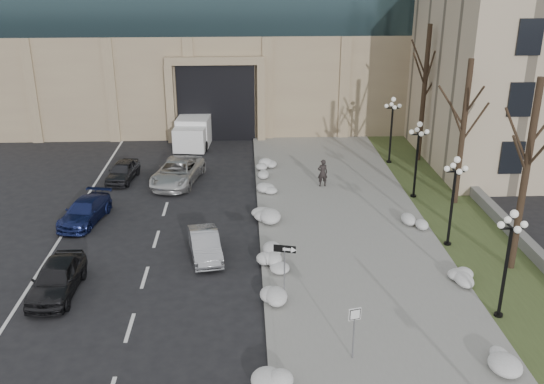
{
  "coord_description": "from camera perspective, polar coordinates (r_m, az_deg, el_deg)",
  "views": [
    {
      "loc": [
        -1.85,
        -14.52,
        13.71
      ],
      "look_at": [
        -0.61,
        11.49,
        3.5
      ],
      "focal_mm": 40.0,
      "sensor_mm": 36.0,
      "label": 1
    }
  ],
  "objects": [
    {
      "name": "snow_clump_g",
      "position": [
        41.5,
        -0.58,
        2.55
      ],
      "size": [
        1.1,
        1.6,
        0.36
      ],
      "primitive_type": "ellipsoid",
      "color": "silver",
      "rests_on": "sidewalk"
    },
    {
      "name": "sidewalk",
      "position": [
        32.07,
        7.17,
        -3.96
      ],
      "size": [
        9.0,
        40.0,
        0.12
      ],
      "primitive_type": "cube",
      "color": "gray",
      "rests_on": "ground"
    },
    {
      "name": "stone_wall",
      "position": [
        36.08,
        20.09,
        -1.7
      ],
      "size": [
        0.5,
        30.0,
        0.7
      ],
      "primitive_type": "cube",
      "color": "slate",
      "rests_on": "ground"
    },
    {
      "name": "keep_sign",
      "position": [
        22.04,
        7.76,
        -12.08
      ],
      "size": [
        0.47,
        0.16,
        2.2
      ],
      "rotation": [
        0.0,
        0.0,
        0.25
      ],
      "color": "slate",
      "rests_on": "ground"
    },
    {
      "name": "car_a",
      "position": [
        27.89,
        -19.6,
        -7.66
      ],
      "size": [
        1.85,
        4.4,
        1.49
      ],
      "primitive_type": "imported",
      "rotation": [
        0.0,
        0.0,
        -0.02
      ],
      "color": "black",
      "rests_on": "ground"
    },
    {
      "name": "snow_clump_f",
      "position": [
        37.08,
        -0.29,
        0.21
      ],
      "size": [
        1.1,
        1.6,
        0.36
      ],
      "primitive_type": "ellipsoid",
      "color": "silver",
      "rests_on": "sidewalk"
    },
    {
      "name": "car_c",
      "position": [
        34.72,
        -17.19,
        -1.74
      ],
      "size": [
        2.58,
        4.61,
        1.26
      ],
      "primitive_type": "imported",
      "rotation": [
        0.0,
        0.0,
        -0.2
      ],
      "color": "navy",
      "rests_on": "ground"
    },
    {
      "name": "snow_clump_j",
      "position": [
        33.41,
        13.5,
        -2.89
      ],
      "size": [
        1.1,
        1.6,
        0.36
      ],
      "primitive_type": "ellipsoid",
      "color": "silver",
      "rests_on": "sidewalk"
    },
    {
      "name": "grass_strip",
      "position": [
        33.77,
        18.12,
        -3.59
      ],
      "size": [
        4.0,
        40.0,
        0.1
      ],
      "primitive_type": "cube",
      "color": "#3B4924",
      "rests_on": "ground"
    },
    {
      "name": "one_way_sign",
      "position": [
        25.07,
        1.55,
        -6.03
      ],
      "size": [
        0.97,
        0.41,
        2.62
      ],
      "rotation": [
        0.0,
        0.0,
        -0.25
      ],
      "color": "slate",
      "rests_on": "ground"
    },
    {
      "name": "snow_clump_e",
      "position": [
        33.28,
        -0.49,
        -2.36
      ],
      "size": [
        1.1,
        1.6,
        0.36
      ],
      "primitive_type": "ellipsoid",
      "color": "silver",
      "rests_on": "sidewalk"
    },
    {
      "name": "tree_near",
      "position": [
        28.56,
        23.08,
        3.64
      ],
      "size": [
        3.2,
        3.2,
        9.0
      ],
      "color": "black",
      "rests_on": "ground"
    },
    {
      "name": "lamppost_b",
      "position": [
        30.76,
        16.73,
        0.23
      ],
      "size": [
        1.18,
        1.18,
        4.76
      ],
      "color": "black",
      "rests_on": "ground"
    },
    {
      "name": "car_b",
      "position": [
        29.59,
        -6.33,
        -4.95
      ],
      "size": [
        1.99,
        4.04,
        1.27
      ],
      "primitive_type": "imported",
      "rotation": [
        0.0,
        0.0,
        0.17
      ],
      "color": "#999BA0",
      "rests_on": "ground"
    },
    {
      "name": "tree_far",
      "position": [
        43.03,
        14.26,
        10.65
      ],
      "size": [
        3.2,
        3.2,
        9.5
      ],
      "color": "black",
      "rests_on": "ground"
    },
    {
      "name": "lamppost_c",
      "position": [
        36.6,
        13.54,
        3.91
      ],
      "size": [
        1.18,
        1.18,
        4.76
      ],
      "color": "black",
      "rests_on": "ground"
    },
    {
      "name": "car_e",
      "position": [
        40.47,
        -13.87,
        1.92
      ],
      "size": [
        1.97,
        3.92,
        1.28
      ],
      "primitive_type": "imported",
      "rotation": [
        0.0,
        0.0,
        -0.12
      ],
      "color": "#2A2B2F",
      "rests_on": "ground"
    },
    {
      "name": "curb",
      "position": [
        31.63,
        -0.91,
        -4.14
      ],
      "size": [
        0.3,
        40.0,
        0.14
      ],
      "primitive_type": "cube",
      "color": "gray",
      "rests_on": "ground"
    },
    {
      "name": "snow_clump_d",
      "position": [
        29.15,
        -0.37,
        -5.98
      ],
      "size": [
        1.1,
        1.6,
        0.36
      ],
      "primitive_type": "ellipsoid",
      "color": "silver",
      "rests_on": "sidewalk"
    },
    {
      "name": "snow_clump_i",
      "position": [
        28.76,
        17.12,
        -7.43
      ],
      "size": [
        1.1,
        1.6,
        0.36
      ],
      "primitive_type": "ellipsoid",
      "color": "silver",
      "rests_on": "sidewalk"
    },
    {
      "name": "lamppost_d",
      "position": [
        42.64,
        11.22,
        6.55
      ],
      "size": [
        1.18,
        1.18,
        4.76
      ],
      "color": "black",
      "rests_on": "ground"
    },
    {
      "name": "pedestrian",
      "position": [
        38.05,
        4.79,
        1.81
      ],
      "size": [
        0.68,
        0.48,
        1.75
      ],
      "primitive_type": "imported",
      "rotation": [
        0.0,
        0.0,
        3.24
      ],
      "color": "black",
      "rests_on": "sidewalk"
    },
    {
      "name": "snow_clump_h",
      "position": [
        23.73,
        21.3,
        -14.7
      ],
      "size": [
        1.1,
        1.6,
        0.36
      ],
      "primitive_type": "ellipsoid",
      "color": "silver",
      "rests_on": "sidewalk"
    },
    {
      "name": "snow_clump_l",
      "position": [
        28.24,
        0.17,
        -6.94
      ],
      "size": [
        1.1,
        1.6,
        0.36
      ],
      "primitive_type": "ellipsoid",
      "color": "silver",
      "rests_on": "sidewalk"
    },
    {
      "name": "lamppost_a",
      "position": [
        25.24,
        21.38,
        -5.11
      ],
      "size": [
        1.18,
        1.18,
        4.76
      ],
      "color": "black",
      "rests_on": "ground"
    },
    {
      "name": "car_d",
      "position": [
        39.27,
        -8.89,
        1.88
      ],
      "size": [
        3.53,
        5.82,
        1.51
      ],
      "primitive_type": "imported",
      "rotation": [
        0.0,
        0.0,
        -0.2
      ],
      "color": "#BDBDBD",
      "rests_on": "ground"
    },
    {
      "name": "box_truck",
      "position": [
        47.89,
        -7.21,
        5.92
      ],
      "size": [
        2.98,
        7.07,
        2.19
      ],
      "rotation": [
        0.0,
        0.0,
        -0.09
      ],
      "color": "white",
      "rests_on": "ground"
    },
    {
      "name": "snow_clump_b",
      "position": [
        21.62,
        0.6,
        -16.94
      ],
      "size": [
        1.1,
        1.6,
        0.36
      ],
      "primitive_type": "ellipsoid",
      "color": "silver",
      "rests_on": "sidewalk"
    },
    {
      "name": "tree_mid",
      "position": [
        35.74,
        17.72,
        7.12
      ],
      "size": [
        3.2,
        3.2,
        8.5
      ],
      "color": "black",
      "rests_on": "ground"
    },
    {
      "name": "snow_clump_k",
      "position": [
        39.45,
        -0.79,
        1.53
      ],
      "size": [
        1.1,
        1.6,
        0.36
      ],
      "primitive_type": "ellipsoid",
      "color": "silver",
      "rests_on": "sidewalk"
    },
    {
      "name": "snow_clump_c",
      "position": [
        25.65,
        -0.2,
        -10.12
      ],
      "size": [
        1.1,
        1.6,
        0.36
      ],
      "primitive_type": "ellipsoid",
      "color": "silver",
      "rests_on": "sidewalk"
    }
  ]
}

